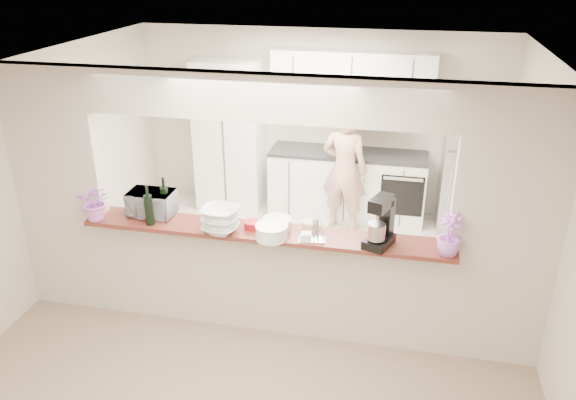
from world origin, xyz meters
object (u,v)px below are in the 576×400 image
(refrigerator, at_px, (472,169))
(toaster_oven, at_px, (152,203))
(person, at_px, (344,171))
(stand_mixer, at_px, (381,223))

(refrigerator, relative_size, toaster_oven, 3.97)
(refrigerator, xyz_separation_m, toaster_oven, (-3.19, -2.60, 0.36))
(toaster_oven, xyz_separation_m, person, (1.59, 2.25, -0.38))
(refrigerator, xyz_separation_m, stand_mixer, (-1.02, -2.75, 0.44))
(stand_mixer, bearing_deg, refrigerator, 69.72)
(refrigerator, xyz_separation_m, person, (-1.60, -0.35, -0.02))
(toaster_oven, bearing_deg, person, 53.94)
(refrigerator, bearing_deg, stand_mixer, -110.28)
(stand_mixer, relative_size, person, 0.27)
(stand_mixer, height_order, person, person)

